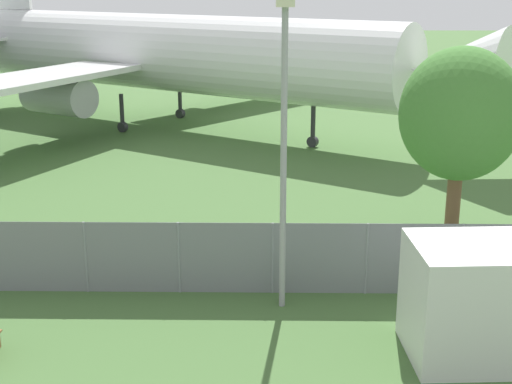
# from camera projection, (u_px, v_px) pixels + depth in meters

# --- Properties ---
(perimeter_fence) EXTENTS (56.07, 0.07, 2.03)m
(perimeter_fence) POSITION_uv_depth(u_px,v_px,m) (179.00, 258.00, 19.35)
(perimeter_fence) COLOR gray
(perimeter_fence) RESTS_ON ground
(airplane) EXTENTS (34.84, 27.73, 12.90)m
(airplane) POSITION_uv_depth(u_px,v_px,m) (164.00, 53.00, 40.86)
(airplane) COLOR white
(airplane) RESTS_ON ground
(portable_cabin) EXTENTS (4.72, 2.65, 2.68)m
(portable_cabin) POSITION_uv_depth(u_px,v_px,m) (512.00, 300.00, 16.01)
(portable_cabin) COLOR silver
(portable_cabin) RESTS_ON ground
(tree_left_of_cabin) EXTENTS (3.56, 3.56, 6.48)m
(tree_left_of_cabin) POSITION_uv_depth(u_px,v_px,m) (460.00, 115.00, 20.72)
(tree_left_of_cabin) COLOR brown
(tree_left_of_cabin) RESTS_ON ground
(light_mast) EXTENTS (0.44, 0.44, 8.01)m
(light_mast) POSITION_uv_depth(u_px,v_px,m) (284.00, 124.00, 17.44)
(light_mast) COLOR #99999E
(light_mast) RESTS_ON ground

